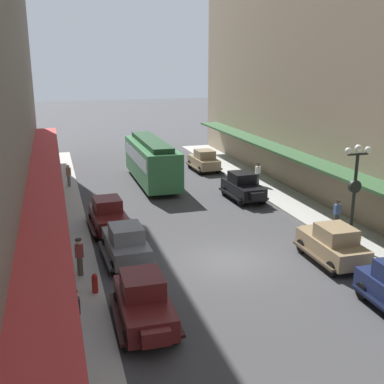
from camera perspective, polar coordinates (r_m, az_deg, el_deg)
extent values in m
plane|color=#424244|center=(22.41, 4.45, -8.41)|extent=(200.00, 200.00, 0.00)
cube|color=#B7B5AD|center=(21.09, -15.28, -10.33)|extent=(3.00, 60.00, 0.15)
cube|color=#B7B5AD|center=(25.87, 20.24, -5.83)|extent=(3.00, 60.00, 0.15)
cube|color=#BF3333|center=(20.02, -17.59, -2.89)|extent=(1.80, 54.00, 0.16)
cube|color=#335933|center=(25.37, 21.94, 0.53)|extent=(1.80, 54.00, 0.16)
cube|color=#997F5B|center=(40.48, 1.43, 3.66)|extent=(1.83, 3.96, 0.80)
cube|color=#997F5B|center=(40.10, 1.56, 4.64)|extent=(1.50, 1.75, 0.70)
cube|color=#8C9EA8|center=(40.10, 1.56, 4.64)|extent=(1.42, 1.71, 0.42)
cube|color=#997F5B|center=(42.43, 0.45, 4.29)|extent=(0.95, 0.39, 0.52)
cube|color=#4C3F2D|center=(40.23, 0.15, 3.13)|extent=(0.36, 3.52, 0.12)
cube|color=#4C3F2D|center=(40.87, 2.68, 3.31)|extent=(0.36, 3.52, 0.12)
cylinder|color=black|center=(41.56, -0.27, 3.42)|extent=(0.24, 0.69, 0.68)
cylinder|color=black|center=(42.09, 1.83, 3.56)|extent=(0.24, 0.69, 0.68)
cylinder|color=black|center=(39.04, 1.00, 2.62)|extent=(0.24, 0.69, 0.68)
cylinder|color=black|center=(39.60, 3.20, 2.78)|extent=(0.24, 0.69, 0.68)
cube|color=black|center=(19.01, 22.10, -12.81)|extent=(0.33, 3.52, 0.12)
cylinder|color=black|center=(20.08, 20.06, -11.28)|extent=(0.24, 0.69, 0.68)
cube|color=#591919|center=(26.32, -10.13, -3.18)|extent=(1.89, 3.98, 0.80)
cube|color=#591919|center=(26.33, -10.30, -1.47)|extent=(1.52, 1.77, 0.70)
cube|color=#8C9EA8|center=(26.33, -10.30, -1.47)|extent=(1.45, 1.73, 0.42)
cube|color=#591919|center=(24.32, -9.29, -4.60)|extent=(0.95, 0.41, 0.52)
cube|color=black|center=(26.58, -8.08, -3.63)|extent=(0.41, 3.52, 0.12)
cube|color=black|center=(26.30, -12.14, -4.04)|extent=(0.41, 3.52, 0.12)
cylinder|color=black|center=(25.31, -7.76, -4.80)|extent=(0.25, 0.69, 0.68)
cylinder|color=black|center=(25.07, -11.38, -5.18)|extent=(0.25, 0.69, 0.68)
cylinder|color=black|center=(27.85, -8.93, -2.94)|extent=(0.25, 0.69, 0.68)
cylinder|color=black|center=(27.62, -12.22, -3.26)|extent=(0.25, 0.69, 0.68)
cube|color=black|center=(32.04, 6.25, 0.37)|extent=(1.84, 3.96, 0.80)
cube|color=black|center=(32.07, 6.10, 1.77)|extent=(1.50, 1.75, 0.70)
cube|color=#8C9EA8|center=(32.07, 6.10, 1.77)|extent=(1.43, 1.72, 0.42)
cube|color=black|center=(30.18, 7.95, -0.55)|extent=(0.95, 0.39, 0.52)
cube|color=black|center=(32.52, 7.75, -0.04)|extent=(0.37, 3.52, 0.12)
cube|color=black|center=(31.74, 4.68, -0.33)|extent=(0.37, 3.52, 0.12)
cylinder|color=black|center=(31.31, 8.62, -0.84)|extent=(0.25, 0.69, 0.68)
cylinder|color=black|center=(30.63, 5.93, -1.11)|extent=(0.25, 0.69, 0.68)
cylinder|color=black|center=(33.66, 6.50, 0.40)|extent=(0.25, 0.69, 0.68)
cylinder|color=black|center=(33.03, 3.96, 0.17)|extent=(0.25, 0.69, 0.68)
cube|color=#997F5B|center=(22.96, 16.68, -6.44)|extent=(1.77, 3.93, 0.80)
cube|color=#997F5B|center=(22.50, 17.17, -4.89)|extent=(1.47, 1.73, 0.70)
cube|color=#8C9EA8|center=(22.50, 17.17, -4.89)|extent=(1.40, 1.69, 0.42)
cube|color=#997F5B|center=(24.64, 14.09, -4.60)|extent=(0.94, 0.38, 0.52)
cube|color=#4C3F2D|center=(22.61, 14.56, -7.50)|extent=(0.31, 3.51, 0.12)
cube|color=#4C3F2D|center=(23.58, 18.60, -6.86)|extent=(0.31, 3.51, 0.12)
cylinder|color=black|center=(23.80, 13.22, -6.43)|extent=(0.23, 0.68, 0.68)
cylinder|color=black|center=(24.58, 16.54, -5.95)|extent=(0.23, 0.68, 0.68)
cylinder|color=black|center=(21.65, 16.68, -8.96)|extent=(0.23, 0.68, 0.68)
cylinder|color=black|center=(22.51, 20.21, -8.32)|extent=(0.23, 0.68, 0.68)
cube|color=#591919|center=(17.14, -5.86, -13.67)|extent=(1.78, 3.94, 0.80)
cube|color=#591919|center=(17.00, -6.08, -11.07)|extent=(1.48, 1.73, 0.70)
cube|color=#8C9EA8|center=(17.00, -6.08, -11.07)|extent=(1.40, 1.69, 0.42)
cube|color=#591919|center=(15.31, -4.45, -17.31)|extent=(0.94, 0.38, 0.52)
cube|color=black|center=(17.45, -2.66, -14.24)|extent=(0.31, 3.51, 0.12)
cube|color=black|center=(17.19, -9.06, -14.92)|extent=(0.31, 3.51, 0.12)
cylinder|color=black|center=(16.32, -2.05, -16.85)|extent=(0.23, 0.68, 0.68)
cylinder|color=black|center=(16.09, -7.93, -17.53)|extent=(0.23, 0.68, 0.68)
cylinder|color=black|center=(18.63, -4.05, -12.48)|extent=(0.23, 0.68, 0.68)
cylinder|color=black|center=(18.43, -9.11, -12.99)|extent=(0.23, 0.68, 0.68)
cube|color=slate|center=(22.31, -8.07, -6.57)|extent=(1.83, 3.96, 0.80)
cube|color=slate|center=(21.81, -8.02, -4.98)|extent=(1.50, 1.75, 0.70)
cube|color=#8C9EA8|center=(21.81, -8.02, -4.98)|extent=(1.42, 1.71, 0.42)
cube|color=slate|center=(24.25, -9.02, -4.64)|extent=(0.95, 0.39, 0.52)
cube|color=#393A3D|center=(22.30, -10.45, -7.58)|extent=(0.36, 3.52, 0.12)
cube|color=#393A3D|center=(22.60, -5.65, -7.06)|extent=(0.36, 3.52, 0.12)
cylinder|color=black|center=(23.60, -10.59, -6.47)|extent=(0.24, 0.69, 0.68)
cylinder|color=black|center=(23.84, -6.73, -6.07)|extent=(0.24, 0.69, 0.68)
cylinder|color=black|center=(21.11, -9.50, -9.14)|extent=(0.24, 0.69, 0.68)
cylinder|color=black|center=(21.38, -5.18, -8.65)|extent=(0.24, 0.69, 0.68)
cube|color=#33723F|center=(35.97, -4.95, 3.74)|extent=(2.51, 9.60, 2.70)
cube|color=#1C3F23|center=(35.69, -5.01, 6.14)|extent=(1.51, 8.64, 0.36)
cube|color=#8C9EA8|center=(35.88, -4.97, 4.48)|extent=(2.53, 8.83, 0.95)
cube|color=black|center=(39.07, -5.77, 2.34)|extent=(2.00, 1.20, 0.40)
cube|color=black|center=(33.60, -3.89, 0.19)|extent=(2.00, 1.20, 0.40)
cube|color=black|center=(24.92, 18.66, -5.70)|extent=(0.44, 0.44, 0.50)
cylinder|color=black|center=(24.20, 19.14, -0.50)|extent=(0.16, 0.16, 4.20)
cube|color=black|center=(23.74, 19.58, 4.38)|extent=(1.10, 0.10, 0.10)
sphere|color=white|center=(23.39, 18.53, 4.77)|extent=(0.32, 0.32, 0.32)
sphere|color=white|center=(24.03, 20.69, 4.84)|extent=(0.32, 0.32, 0.32)
sphere|color=white|center=(23.69, 19.64, 5.04)|extent=(0.36, 0.36, 0.36)
cylinder|color=black|center=(24.08, 19.24, 0.65)|extent=(0.64, 0.18, 0.64)
cylinder|color=silver|center=(24.15, 19.10, 0.71)|extent=(0.56, 0.02, 0.56)
cylinder|color=#B21E19|center=(19.45, -11.76, -10.98)|extent=(0.24, 0.24, 0.70)
sphere|color=#B21E19|center=(19.29, -11.82, -10.00)|extent=(0.20, 0.20, 0.20)
cylinder|color=#2D2D33|center=(27.11, 17.20, -3.46)|extent=(0.24, 0.24, 0.85)
cube|color=#3F598C|center=(26.90, 17.32, -2.04)|extent=(0.36, 0.22, 0.56)
sphere|color=brown|center=(26.78, 17.38, -1.22)|extent=(0.22, 0.22, 0.22)
cylinder|color=black|center=(26.75, 17.40, -0.97)|extent=(0.28, 0.28, 0.04)
cylinder|color=slate|center=(16.76, -13.97, -15.47)|extent=(0.24, 0.24, 0.85)
cube|color=#26262D|center=(16.41, -14.13, -13.36)|extent=(0.36, 0.22, 0.56)
sphere|color=tan|center=(16.22, -14.23, -12.12)|extent=(0.22, 0.22, 0.22)
cylinder|color=black|center=(16.17, -14.26, -11.74)|extent=(0.28, 0.28, 0.04)
cylinder|color=#2D2D33|center=(35.55, 8.01, 1.56)|extent=(0.24, 0.24, 0.85)
cube|color=white|center=(35.39, 8.05, 2.67)|extent=(0.36, 0.22, 0.56)
sphere|color=#9E7051|center=(35.30, 8.07, 3.30)|extent=(0.22, 0.22, 0.22)
cylinder|color=black|center=(35.28, 8.08, 3.49)|extent=(0.28, 0.28, 0.04)
cylinder|color=slate|center=(35.92, -14.77, 1.33)|extent=(0.24, 0.24, 0.85)
cube|color=#8C6647|center=(35.76, -14.85, 2.43)|extent=(0.36, 0.22, 0.56)
sphere|color=tan|center=(35.67, -14.90, 3.05)|extent=(0.22, 0.22, 0.22)
cylinder|color=#4C4238|center=(21.02, -13.49, -8.78)|extent=(0.24, 0.24, 0.85)
cube|color=maroon|center=(20.75, -13.61, -7.00)|extent=(0.36, 0.22, 0.56)
sphere|color=beige|center=(20.60, -13.69, -5.97)|extent=(0.22, 0.22, 0.22)
cylinder|color=black|center=(20.56, -13.71, -5.66)|extent=(0.28, 0.28, 0.04)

